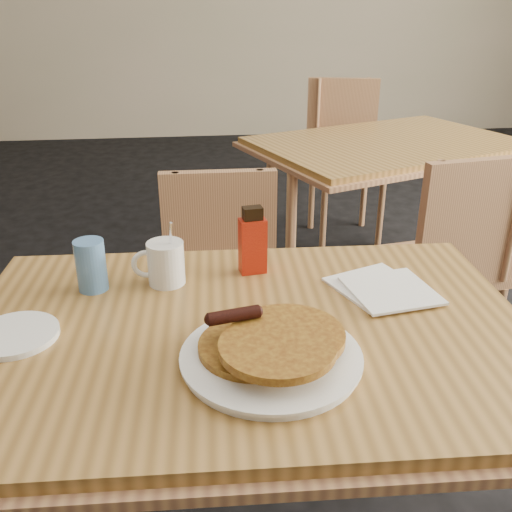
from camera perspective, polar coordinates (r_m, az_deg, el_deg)
The scene contains 11 objects.
main_table at distance 1.16m, azimuth -0.84°, elevation -8.85°, with size 1.20×0.84×0.75m.
neighbor_table at distance 2.70m, azimuth 13.01°, elevation 10.28°, with size 1.39×1.17×0.75m.
chair_main_far at distance 1.88m, azimuth -3.40°, elevation -2.31°, with size 0.38×0.39×0.84m.
chair_neighbor_far at distance 3.46m, azimuth 8.84°, elevation 10.91°, with size 0.50×0.51×0.92m.
chair_neighbor_near at distance 2.13m, azimuth 19.33°, elevation 0.49°, with size 0.46×0.46×0.88m.
pancake_plate at distance 1.02m, azimuth 1.57°, elevation -9.43°, with size 0.32×0.32×0.09m.
coffee_mug at distance 1.29m, azimuth -9.12°, elevation -0.63°, with size 0.12×0.08×0.16m.
syrup_bottle at distance 1.32m, azimuth -0.34°, elevation 1.36°, with size 0.07×0.05×0.16m.
napkin_stack at distance 1.29m, azimuth 12.64°, elevation -3.18°, with size 0.24×0.25×0.01m.
blue_tumbler at distance 1.30m, azimuth -16.17°, elevation -0.90°, with size 0.07×0.07×0.12m, color #5081BC.
side_saucer at distance 1.19m, azimuth -22.95°, elevation -7.28°, with size 0.16×0.16×0.01m, color white.
Camera 1 is at (-0.08, -1.04, 1.34)m, focal length 40.00 mm.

